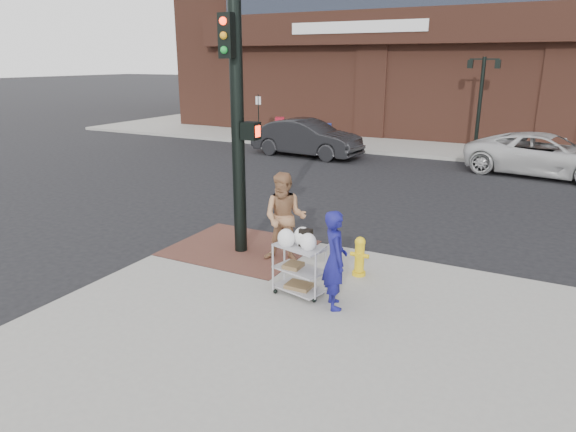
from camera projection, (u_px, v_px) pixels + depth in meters
The scene contains 14 objects.
ground at pixel (241, 275), 10.04m from camera, with size 220.00×220.00×0.00m, color black.
brick_curb_ramp at pixel (240, 248), 11.02m from camera, with size 2.80×2.40×0.01m, color #572E29.
lamp_post at pixel (481, 94), 21.95m from camera, with size 1.32×0.22×4.00m.
parking_sign at pixel (259, 117), 26.15m from camera, with size 0.05×0.05×2.20m, color black.
traffic_signal_pole at pixel (238, 123), 10.08m from camera, with size 0.61×0.51×5.00m.
woman_blue at pixel (335, 260), 8.20m from camera, with size 0.60×0.39×1.64m, color navy.
pedestrian_tan at pixel (285, 218), 10.09m from camera, with size 0.88×0.68×1.81m, color #A1704B.
sedan_dark at pixel (307, 138), 22.15m from camera, with size 1.68×4.81×1.58m, color black.
minivan_white at pixel (546, 155), 18.39m from camera, with size 2.50×5.43×1.51m, color silver.
utility_cart at pixel (299, 265), 8.72m from camera, with size 0.94×0.67×1.19m.
fire_hydrant at pixel (360, 256), 9.54m from camera, with size 0.36×0.25×0.76m.
newsbox_red at pixel (280, 128), 26.33m from camera, with size 0.45×0.40×1.06m, color #A51225.
newsbox_yellow at pixel (291, 132), 25.44m from camera, with size 0.38×0.34×0.90m, color gold.
newsbox_blue at pixel (326, 134), 24.40m from camera, with size 0.41×0.37×0.98m, color #1835A1.
Camera 1 is at (5.11, -7.78, 4.03)m, focal length 32.00 mm.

